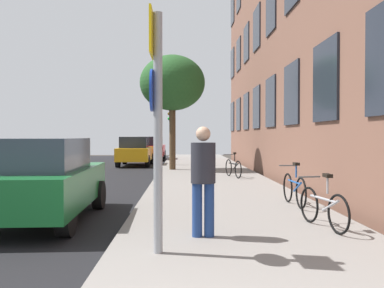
# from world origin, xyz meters

# --- Properties ---
(ground_plane) EXTENTS (41.80, 41.80, 0.00)m
(ground_plane) POSITION_xyz_m (-2.40, 15.00, 0.00)
(ground_plane) COLOR #332D28
(road_asphalt) EXTENTS (7.00, 38.00, 0.01)m
(road_asphalt) POSITION_xyz_m (-4.50, 15.00, 0.01)
(road_asphalt) COLOR black
(road_asphalt) RESTS_ON ground
(sidewalk) EXTENTS (4.20, 38.00, 0.12)m
(sidewalk) POSITION_xyz_m (1.10, 15.00, 0.06)
(sidewalk) COLOR gray
(sidewalk) RESTS_ON ground
(sign_post) EXTENTS (0.16, 0.60, 3.21)m
(sign_post) POSITION_xyz_m (-0.31, 3.86, 2.01)
(sign_post) COLOR gray
(sign_post) RESTS_ON sidewalk
(traffic_light) EXTENTS (0.43, 0.24, 3.20)m
(traffic_light) POSITION_xyz_m (-0.50, 21.21, 2.32)
(traffic_light) COLOR black
(traffic_light) RESTS_ON sidewalk
(tree_near) EXTENTS (3.01, 3.01, 5.30)m
(tree_near) POSITION_xyz_m (-0.42, 18.00, 4.11)
(tree_near) COLOR #4C3823
(tree_near) RESTS_ON sidewalk
(bicycle_0) EXTENTS (0.47, 1.58, 0.93)m
(bicycle_0) POSITION_xyz_m (2.41, 5.32, 0.48)
(bicycle_0) COLOR black
(bicycle_0) RESTS_ON sidewalk
(bicycle_1) EXTENTS (0.42, 1.67, 0.97)m
(bicycle_1) POSITION_xyz_m (2.54, 7.66, 0.50)
(bicycle_1) COLOR black
(bicycle_1) RESTS_ON sidewalk
(bicycle_2) EXTENTS (0.54, 1.64, 0.94)m
(bicycle_2) POSITION_xyz_m (1.96, 14.23, 0.49)
(bicycle_2) COLOR black
(bicycle_2) RESTS_ON sidewalk
(pedestrian_0) EXTENTS (0.53, 0.53, 1.70)m
(pedestrian_0) POSITION_xyz_m (0.36, 4.76, 1.09)
(pedestrian_0) COLOR navy
(pedestrian_0) RESTS_ON sidewalk
(car_0) EXTENTS (1.99, 4.32, 1.62)m
(car_0) POSITION_xyz_m (-2.70, 6.54, 0.84)
(car_0) COLOR #19662D
(car_0) RESTS_ON road_asphalt
(car_1) EXTENTS (1.78, 4.20, 1.62)m
(car_1) POSITION_xyz_m (-2.60, 22.12, 0.84)
(car_1) COLOR orange
(car_1) RESTS_ON road_asphalt
(car_2) EXTENTS (1.92, 4.08, 1.62)m
(car_2) POSITION_xyz_m (-2.14, 27.63, 0.84)
(car_2) COLOR red
(car_2) RESTS_ON road_asphalt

